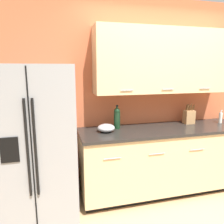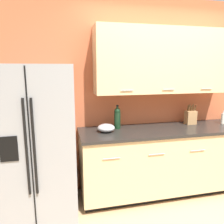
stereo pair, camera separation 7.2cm
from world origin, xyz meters
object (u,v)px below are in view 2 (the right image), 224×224
(refrigerator, at_px, (36,143))
(mixing_bowl, at_px, (106,128))
(knife_block, at_px, (191,117))
(wine_bottle, at_px, (117,118))
(soap_dispenser, at_px, (223,118))

(refrigerator, relative_size, mixing_bowl, 7.96)
(refrigerator, relative_size, knife_block, 6.03)
(refrigerator, xyz_separation_m, wine_bottle, (1.00, 0.21, 0.19))
(refrigerator, bearing_deg, knife_block, 5.82)
(wine_bottle, distance_m, soap_dispenser, 1.53)
(wine_bottle, xyz_separation_m, mixing_bowl, (-0.17, -0.11, -0.10))
(refrigerator, height_order, knife_block, refrigerator)
(knife_block, relative_size, soap_dispenser, 1.51)
(mixing_bowl, bearing_deg, knife_block, 5.34)
(knife_block, height_order, soap_dispenser, knife_block)
(refrigerator, distance_m, knife_block, 2.08)
(refrigerator, bearing_deg, mixing_bowl, 6.53)
(soap_dispenser, distance_m, mixing_bowl, 1.70)
(refrigerator, distance_m, mixing_bowl, 0.84)
(refrigerator, relative_size, soap_dispenser, 9.10)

